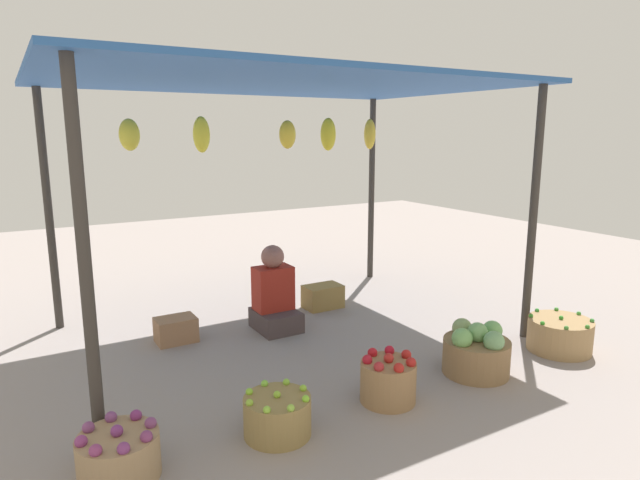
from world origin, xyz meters
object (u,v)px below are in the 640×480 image
object	(u,v)px
basket_purple_onions	(119,455)
basket_cabbages	(476,352)
wooden_crate_near_vendor	(176,330)
wooden_crate_stacked_rear	(323,296)
vendor_person	(274,297)
basket_limes	(277,415)
basket_red_apples	(389,380)
basket_green_chilies	(560,335)

from	to	relation	value
basket_purple_onions	basket_cabbages	size ratio (longest dim) A/B	0.85
wooden_crate_near_vendor	wooden_crate_stacked_rear	bearing A→B (deg)	5.34
basket_purple_onions	wooden_crate_stacked_rear	xyz separation A→B (m)	(2.34, 1.85, -0.01)
vendor_person	basket_limes	bearing A→B (deg)	-115.26
basket_limes	wooden_crate_stacked_rear	world-z (taller)	basket_limes
basket_red_apples	wooden_crate_stacked_rear	size ratio (longest dim) A/B	0.98
basket_limes	wooden_crate_stacked_rear	distance (m)	2.39
basket_cabbages	basket_green_chilies	world-z (taller)	basket_cabbages
basket_limes	basket_red_apples	distance (m)	0.82
wooden_crate_stacked_rear	basket_green_chilies	bearing A→B (deg)	-60.15
basket_cabbages	wooden_crate_near_vendor	xyz separation A→B (m)	(-1.76, 1.76, -0.06)
basket_purple_onions	wooden_crate_near_vendor	distance (m)	1.88
vendor_person	basket_green_chilies	bearing A→B (deg)	-42.44
basket_purple_onions	basket_cabbages	bearing A→B (deg)	-1.15
basket_green_chilies	vendor_person	bearing A→B (deg)	137.56
basket_cabbages	basket_green_chilies	bearing A→B (deg)	-2.57
wooden_crate_near_vendor	wooden_crate_stacked_rear	size ratio (longest dim) A/B	0.87
basket_cabbages	wooden_crate_near_vendor	size ratio (longest dim) A/B	1.47
basket_purple_onions	vendor_person	bearing A→B (deg)	43.36
basket_limes	basket_green_chilies	world-z (taller)	basket_green_chilies
vendor_person	wooden_crate_stacked_rear	world-z (taller)	vendor_person
vendor_person	basket_red_apples	size ratio (longest dim) A/B	2.09
basket_limes	basket_red_apples	size ratio (longest dim) A/B	1.08
vendor_person	basket_green_chilies	distance (m)	2.45
basket_limes	wooden_crate_near_vendor	size ratio (longest dim) A/B	1.21
basket_red_apples	basket_purple_onions	bearing A→B (deg)	178.02
basket_cabbages	wooden_crate_stacked_rear	bearing A→B (deg)	95.95
basket_cabbages	vendor_person	bearing A→B (deg)	118.89
vendor_person	wooden_crate_near_vendor	world-z (taller)	vendor_person
basket_purple_onions	basket_cabbages	distance (m)	2.54
basket_limes	basket_cabbages	world-z (taller)	basket_cabbages
wooden_crate_stacked_rear	basket_purple_onions	bearing A→B (deg)	-141.65
basket_red_apples	basket_green_chilies	distance (m)	1.75
basket_limes	basket_red_apples	bearing A→B (deg)	-0.52
vendor_person	basket_cabbages	size ratio (longest dim) A/B	1.58
basket_green_chilies	basket_purple_onions	bearing A→B (deg)	178.47
basket_purple_onions	wooden_crate_near_vendor	xyz separation A→B (m)	(0.78, 1.71, -0.02)
basket_purple_onions	wooden_crate_stacked_rear	size ratio (longest dim) A/B	1.09
basket_limes	basket_green_chilies	bearing A→B (deg)	-0.90
basket_limes	wooden_crate_stacked_rear	bearing A→B (deg)	52.70
basket_green_chilies	wooden_crate_stacked_rear	size ratio (longest dim) A/B	1.33
basket_limes	basket_cabbages	xyz separation A→B (m)	(1.65, 0.00, 0.05)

